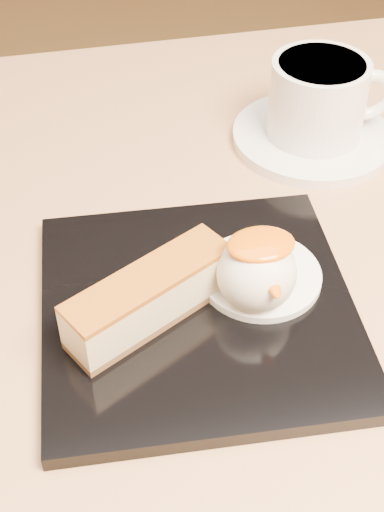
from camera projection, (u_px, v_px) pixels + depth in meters
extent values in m
cube|color=#996137|center=(209.00, 307.00, 0.55)|extent=(0.80, 0.80, 0.04)
cube|color=black|center=(198.00, 309.00, 0.51)|extent=(0.23, 0.23, 0.01)
cube|color=brown|center=(151.00, 314.00, 0.49)|extent=(0.13, 0.09, 0.01)
cube|color=beige|center=(150.00, 296.00, 0.48)|extent=(0.13, 0.09, 0.03)
cube|color=#90470F|center=(148.00, 278.00, 0.47)|extent=(0.13, 0.09, 0.00)
cylinder|color=white|center=(260.00, 275.00, 0.52)|extent=(0.09, 0.09, 0.01)
sphere|color=white|center=(257.00, 273.00, 0.49)|extent=(0.06, 0.06, 0.06)
ellipsoid|color=orange|center=(261.00, 244.00, 0.47)|extent=(0.05, 0.04, 0.01)
ellipsoid|color=#2A803B|center=(214.00, 259.00, 0.53)|extent=(0.02, 0.01, 0.00)
ellipsoid|color=#2A803B|center=(224.00, 252.00, 0.53)|extent=(0.02, 0.02, 0.00)
ellipsoid|color=#2A803B|center=(202.00, 254.00, 0.53)|extent=(0.01, 0.02, 0.00)
cylinder|color=white|center=(312.00, 137.00, 0.67)|extent=(0.15, 0.15, 0.01)
cylinder|color=white|center=(317.00, 99.00, 0.64)|extent=(0.09, 0.09, 0.07)
cylinder|color=black|center=(322.00, 65.00, 0.62)|extent=(0.08, 0.08, 0.00)
torus|color=white|center=(369.00, 95.00, 0.65)|extent=(0.05, 0.01, 0.05)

